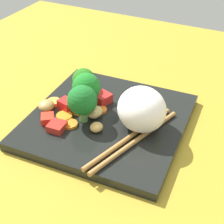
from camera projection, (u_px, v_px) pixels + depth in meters
The scene contains 20 objects.
ground_plane at pixel (108, 128), 65.43cm from camera, with size 110.00×110.00×2.00cm, color #A48726.
square_plate at pixel (108, 121), 64.33cm from camera, with size 28.38×28.38×1.74cm, color black.
rice_mound at pixel (142, 108), 59.33cm from camera, with size 9.16×8.46×7.94cm, color white.
broccoli_floret_0 at pixel (86, 87), 63.99cm from camera, with size 5.42×5.42×7.32cm.
broccoli_floret_1 at pixel (82, 101), 60.23cm from camera, with size 5.49×5.49×7.47cm.
broccoli_floret_2 at pixel (84, 80), 67.83cm from camera, with size 4.58×4.58×6.08cm.
carrot_slice_0 at pixel (64, 116), 63.47cm from camera, with size 3.02×3.02×0.65cm, color orange.
carrot_slice_1 at pixel (78, 111), 64.78cm from camera, with size 2.33×2.33×0.73cm, color orange.
carrot_slice_2 at pixel (101, 110), 65.26cm from camera, with size 2.18×2.18×0.53cm, color orange.
carrot_slice_3 at pixel (54, 102), 67.33cm from camera, with size 2.65×2.65×0.69cm, color orange.
carrot_slice_4 at pixel (70, 101), 67.53cm from camera, with size 2.19×2.19×0.69cm, color orange.
carrot_slice_5 at pixel (70, 124), 61.71cm from camera, with size 2.73×2.73×0.51cm, color orange.
pepper_chunk_0 at pixel (103, 98), 67.38cm from camera, with size 2.87×3.11×1.81cm, color red.
pepper_chunk_1 at pixel (57, 126), 60.49cm from camera, with size 2.98×2.90×1.34cm, color red.
pepper_chunk_2 at pixel (66, 105), 65.10cm from camera, with size 2.73×2.29×2.24cm, color red.
pepper_chunk_3 at pixel (48, 118), 62.40cm from camera, with size 2.56×2.36×1.33cm, color red.
chicken_piece_0 at pixel (94, 126), 60.27cm from camera, with size 2.46×2.26×1.61cm, color tan.
chicken_piece_1 at pixel (95, 112), 63.50cm from camera, with size 3.48×2.77×1.92cm, color tan.
chicken_piece_2 at pixel (46, 106), 65.21cm from camera, with size 3.33×3.04×1.96cm, color #AE8A49.
chopstick_pair at pixel (133, 139), 58.13cm from camera, with size 21.51×9.11×0.83cm.
Camera 1 is at (45.45, 22.88, 40.27)cm, focal length 54.16 mm.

